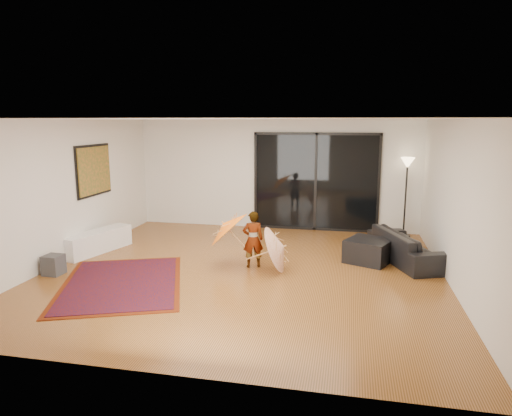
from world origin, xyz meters
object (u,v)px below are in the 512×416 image
(media_console, at_px, (97,241))
(child, at_px, (253,239))
(sofa, at_px, (407,246))
(ottoman, at_px, (369,251))

(media_console, bearing_deg, child, 10.19)
(media_console, relative_size, sofa, 0.79)
(media_console, distance_m, child, 3.39)
(ottoman, distance_m, child, 2.27)
(ottoman, xyz_separation_m, child, (-2.11, -0.76, 0.31))
(sofa, xyz_separation_m, child, (-2.84, -0.94, 0.23))
(ottoman, bearing_deg, child, -160.17)
(ottoman, relative_size, child, 0.73)
(media_console, xyz_separation_m, ottoman, (5.47, 0.45, -0.00))
(media_console, height_order, ottoman, media_console)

